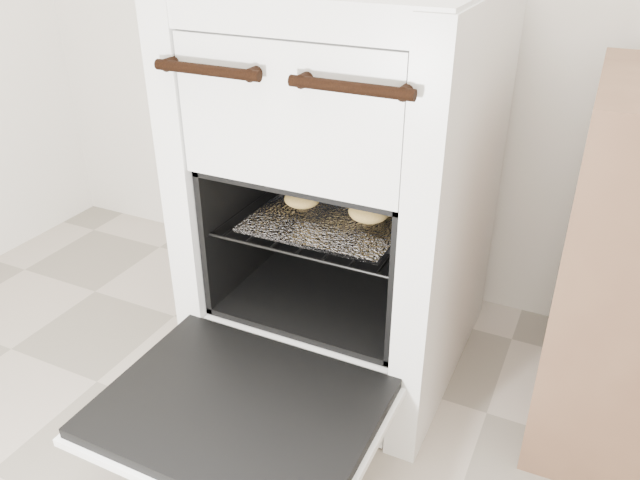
% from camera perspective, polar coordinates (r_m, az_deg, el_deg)
% --- Properties ---
extents(stove, '(0.66, 0.73, 1.01)m').
position_cam_1_polar(stove, '(1.63, 2.44, 4.09)').
color(stove, white).
rests_on(stove, ground).
extents(oven_door, '(0.59, 0.46, 0.04)m').
position_cam_1_polar(oven_door, '(1.38, -7.38, -15.20)').
color(oven_door, black).
rests_on(oven_door, stove).
extents(oven_rack, '(0.48, 0.46, 0.01)m').
position_cam_1_polar(oven_rack, '(1.59, 1.37, 2.16)').
color(oven_rack, black).
rests_on(oven_rack, stove).
extents(foil_sheet, '(0.37, 0.33, 0.01)m').
position_cam_1_polar(foil_sheet, '(1.57, 1.04, 2.06)').
color(foil_sheet, white).
rests_on(foil_sheet, oven_rack).
extents(baked_rolls, '(0.35, 0.21, 0.05)m').
position_cam_1_polar(baked_rolls, '(1.57, 4.11, 3.24)').
color(baked_rolls, '#DAB257').
rests_on(baked_rolls, foil_sheet).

